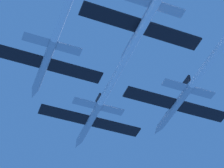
% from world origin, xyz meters
% --- Properties ---
extents(jet_lead, '(18.33, 44.67, 3.04)m').
position_xyz_m(jet_lead, '(-0.41, -10.46, 0.06)').
color(jet_lead, '#B2BAC6').
extents(jet_left_wing, '(18.33, 48.01, 3.04)m').
position_xyz_m(jet_left_wing, '(-11.34, -21.92, 0.74)').
color(jet_left_wing, '#B2BAC6').
extents(jet_right_wing, '(18.33, 44.00, 3.04)m').
position_xyz_m(jet_right_wing, '(11.18, -20.34, -0.81)').
color(jet_right_wing, '#B2BAC6').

